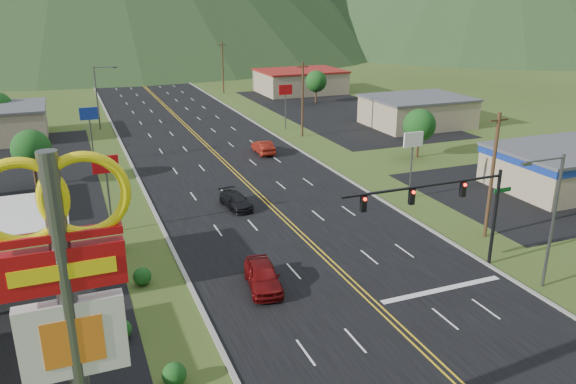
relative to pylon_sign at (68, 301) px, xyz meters
name	(u,v)px	position (x,y,z in m)	size (l,w,h in m)	color
pylon_sign	(68,301)	(0.00, 0.00, 0.00)	(4.32, 0.60, 14.00)	#59595E
traffic_signal	(449,201)	(23.48, 12.00, -3.97)	(13.10, 0.43, 7.00)	black
streetlight_east	(551,213)	(28.18, 8.00, -4.12)	(3.28, 0.25, 9.00)	#59595E
streetlight_west	(99,93)	(5.32, 68.00, -4.12)	(3.28, 0.25, 9.00)	#59595E
building_east_near	(572,165)	(47.00, 23.00, -7.03)	(15.40, 10.40, 4.10)	tan
building_east_mid	(417,111)	(49.00, 53.00, -7.14)	(14.40, 11.40, 4.30)	tan
building_east_far	(300,81)	(45.00, 88.00, -7.04)	(16.40, 12.40, 4.50)	tan
pole_sign_west_a	(106,172)	(3.00, 28.00, -4.25)	(2.00, 0.18, 6.40)	#59595E
pole_sign_west_b	(89,119)	(3.00, 50.00, -4.25)	(2.00, 0.18, 6.40)	#59595E
pole_sign_east_a	(413,146)	(30.00, 26.00, -4.25)	(2.00, 0.18, 6.40)	#59595E
pole_sign_east_b	(286,94)	(30.00, 58.00, -4.25)	(2.00, 0.18, 6.40)	#59595E
tree_west_a	(31,149)	(-3.00, 43.00, -5.41)	(3.84, 3.84, 5.82)	#382314
tree_east_a	(419,125)	(39.00, 38.00, -5.41)	(3.84, 3.84, 5.82)	#382314
tree_east_b	(316,81)	(43.00, 76.00, -5.41)	(3.84, 3.84, 5.82)	#382314
utility_pole_a	(492,175)	(30.50, 16.00, -4.17)	(1.60, 0.28, 10.00)	#382314
utility_pole_b	(303,99)	(30.50, 53.00, -4.17)	(1.60, 0.28, 10.00)	#382314
utility_pole_c	(223,67)	(30.50, 93.00, -4.17)	(1.60, 0.28, 10.00)	#382314
utility_pole_d	(181,51)	(30.50, 133.00, -4.17)	(1.60, 0.28, 10.00)	#382314
car_red_near	(263,276)	(11.26, 14.59, -8.45)	(2.01, 5.01, 1.71)	#660B0B
car_dark_mid	(236,201)	(13.92, 29.54, -8.64)	(1.86, 4.58, 1.33)	black
car_red_far	(263,147)	(22.48, 46.37, -8.51)	(1.68, 4.82, 1.59)	maroon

